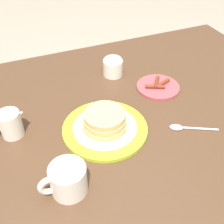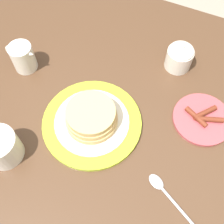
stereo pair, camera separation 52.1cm
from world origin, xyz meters
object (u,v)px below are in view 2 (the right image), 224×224
Objects in this scene: coffee_mug at (0,147)px; creamer_pitcher at (23,57)px; pancake_plate at (92,120)px; sugar_bowl at (180,56)px; spoon at (164,190)px; side_plate_bacon at (202,119)px.

coffee_mug is 0.28m from creamer_pitcher.
pancake_plate is 3.00× the size of sugar_bowl.
sugar_bowl is at bearing -154.85° from creamer_pitcher.
spoon is at bearing 159.18° from pancake_plate.
sugar_bowl is at bearing -124.44° from coffee_mug.
creamer_pitcher reaches higher than coffee_mug.
pancake_plate is at bearing -20.82° from spoon.
coffee_mug is at bearing 55.56° from sugar_bowl.
side_plate_bacon reaches higher than spoon.
side_plate_bacon is 0.23m from spoon.
spoon is (-0.51, 0.18, -0.04)m from creamer_pitcher.
creamer_pitcher is at bearing -68.38° from coffee_mug.
pancake_plate is 0.25m from spoon.
side_plate_bacon is 0.53m from coffee_mug.
pancake_plate is 0.32m from sugar_bowl.
creamer_pitcher is (0.10, -0.26, 0.00)m from coffee_mug.
coffee_mug reaches higher than spoon.
side_plate_bacon is at bearing 128.72° from sugar_bowl.
side_plate_bacon is 1.80× the size of sugar_bowl.
creamer_pitcher is at bearing -18.93° from pancake_plate.
coffee_mug is 0.41m from spoon.
sugar_bowl reaches higher than side_plate_bacon.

